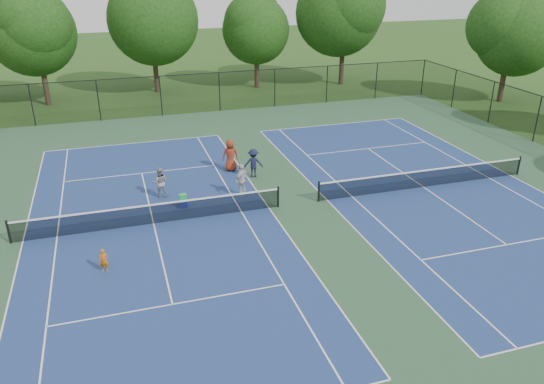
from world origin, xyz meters
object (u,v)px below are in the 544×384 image
object	(u,v)px
tree_back_d	(345,8)
instructor	(160,182)
tree_back_a	(36,28)
bystander_c	(230,155)
tree_back_b	(151,15)
bystander_a	(242,180)
child_player	(104,260)
ball_crate	(183,204)
bystander_b	(253,163)
tree_back_c	(256,26)
tree_side_e	(512,29)
ball_hopper	(183,198)

from	to	relation	value
tree_back_d	instructor	bearing A→B (deg)	-132.48
tree_back_a	bystander_c	size ratio (longest dim) A/B	5.01
tree_back_b	instructor	bearing A→B (deg)	-95.72
bystander_a	bystander_c	bearing A→B (deg)	-132.02
tree_back_a	child_player	size ratio (longest dim) A/B	9.54
tree_back_a	instructor	world-z (taller)	tree_back_a
bystander_c	ball_crate	world-z (taller)	bystander_c
bystander_b	tree_back_b	bearing A→B (deg)	-68.68
tree_back_b	bystander_c	world-z (taller)	tree_back_b
tree_back_c	tree_side_e	distance (m)	21.10
tree_back_d	bystander_c	world-z (taller)	tree_back_d
child_player	bystander_c	xyz separation A→B (m)	(7.05, 8.83, 0.43)
tree_back_a	ball_crate	bearing A→B (deg)	-71.53
bystander_b	bystander_c	xyz separation A→B (m)	(-0.98, 1.28, 0.11)
bystander_a	tree_back_c	bearing A→B (deg)	-145.70
child_player	bystander_c	world-z (taller)	bystander_c
tree_back_b	bystander_c	distance (m)	21.49
tree_back_c	instructor	xyz separation A→B (m)	(-11.31, -22.09, -4.69)
tree_back_a	instructor	distance (m)	22.74
tree_back_d	child_player	world-z (taller)	tree_back_d
tree_back_b	bystander_a	bearing A→B (deg)	-86.16
child_player	ball_hopper	world-z (taller)	child_player
instructor	ball_crate	world-z (taller)	instructor
child_player	ball_hopper	xyz separation A→B (m)	(3.75, 4.80, 0.02)
tree_back_d	bystander_b	distance (m)	25.16
tree_side_e	ball_crate	bearing A→B (deg)	-156.00
tree_back_a	bystander_b	xyz separation A→B (m)	(11.85, -19.91, -5.24)
ball_hopper	instructor	bearing A→B (deg)	119.38
tree_back_d	child_player	size ratio (longest dim) A/B	10.81
ball_hopper	bystander_b	bearing A→B (deg)	32.65
bystander_a	ball_crate	xyz separation A→B (m)	(-3.05, -0.47, -0.71)
instructor	tree_back_c	bearing A→B (deg)	-107.84
tree_back_b	ball_crate	world-z (taller)	tree_back_b
tree_back_d	bystander_c	xyz separation A→B (m)	(-15.13, -18.64, -5.91)
tree_back_a	tree_back_d	bearing A→B (deg)	0.00
tree_back_a	tree_side_e	distance (m)	37.36
tree_back_b	bystander_a	size ratio (longest dim) A/B	5.82
tree_back_b	instructor	world-z (taller)	tree_back_b
tree_back_c	instructor	bearing A→B (deg)	-117.12
bystander_c	ball_hopper	distance (m)	5.22
child_player	ball_hopper	bearing A→B (deg)	56.86
tree_back_a	tree_back_b	size ratio (longest dim) A/B	0.91
bystander_a	ball_crate	size ratio (longest dim) A/B	4.73
tree_back_c	bystander_a	world-z (taller)	tree_back_c
tree_back_b	bystander_a	distance (m)	24.91
bystander_c	tree_back_a	bearing A→B (deg)	-58.28
child_player	ball_hopper	size ratio (longest dim) A/B	2.56
bystander_a	ball_hopper	distance (m)	3.11
child_player	tree_side_e	bearing A→B (deg)	33.33
bystander_c	instructor	bearing A→B (deg)	31.89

